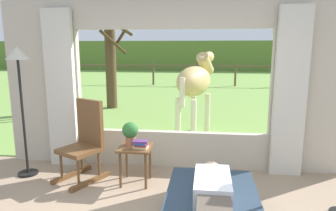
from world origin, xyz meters
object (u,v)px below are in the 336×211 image
(reclining_person, at_px, (213,198))
(book_stack, at_px, (141,144))
(rocking_chair, at_px, (85,141))
(potted_plant, at_px, (130,132))
(pasture_tree, at_px, (111,54))
(floor_lamp_left, at_px, (19,72))
(horse, at_px, (195,82))
(side_table, at_px, (136,153))

(reclining_person, distance_m, book_stack, 1.55)
(rocking_chair, bearing_deg, potted_plant, 26.02)
(book_stack, height_order, pasture_tree, pasture_tree)
(floor_lamp_left, bearing_deg, potted_plant, -1.17)
(horse, bearing_deg, book_stack, -86.34)
(rocking_chair, bearing_deg, book_stack, 18.22)
(side_table, xyz_separation_m, horse, (0.73, 2.33, 0.73))
(floor_lamp_left, bearing_deg, horse, 43.28)
(reclining_person, xyz_separation_m, book_stack, (-0.91, 1.25, 0.05))
(reclining_person, bearing_deg, rocking_chair, 142.08)
(rocking_chair, xyz_separation_m, book_stack, (0.83, -0.14, 0.03))
(rocking_chair, relative_size, book_stack, 5.37)
(rocking_chair, relative_size, horse, 0.62)
(potted_plant, height_order, horse, horse)
(book_stack, relative_size, horse, 0.12)
(potted_plant, distance_m, pasture_tree, 5.35)
(floor_lamp_left, distance_m, pasture_tree, 4.93)
(reclining_person, height_order, horse, horse)
(potted_plant, height_order, book_stack, potted_plant)
(reclining_person, xyz_separation_m, potted_plant, (-1.08, 1.37, 0.18))
(reclining_person, xyz_separation_m, pasture_tree, (-2.87, 6.33, 1.12))
(book_stack, height_order, horse, horse)
(book_stack, relative_size, floor_lamp_left, 0.11)
(reclining_person, bearing_deg, book_stack, 126.86)
(potted_plant, xyz_separation_m, book_stack, (0.17, -0.12, -0.13))
(floor_lamp_left, bearing_deg, side_table, -3.20)
(side_table, bearing_deg, book_stack, -34.60)
(reclining_person, relative_size, pasture_tree, 0.47)
(side_table, xyz_separation_m, potted_plant, (-0.08, 0.06, 0.28))
(horse, height_order, pasture_tree, pasture_tree)
(book_stack, bearing_deg, floor_lamp_left, 174.99)
(side_table, height_order, potted_plant, potted_plant)
(rocking_chair, height_order, floor_lamp_left, floor_lamp_left)
(horse, bearing_deg, rocking_chair, -104.48)
(reclining_person, xyz_separation_m, rocking_chair, (-1.74, 1.40, 0.02))
(potted_plant, relative_size, horse, 0.18)
(horse, bearing_deg, reclining_person, -67.04)
(potted_plant, relative_size, pasture_tree, 0.10)
(rocking_chair, height_order, pasture_tree, pasture_tree)
(side_table, bearing_deg, horse, 72.54)
(side_table, relative_size, floor_lamp_left, 0.28)
(rocking_chair, xyz_separation_m, pasture_tree, (-1.13, 4.93, 1.09))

